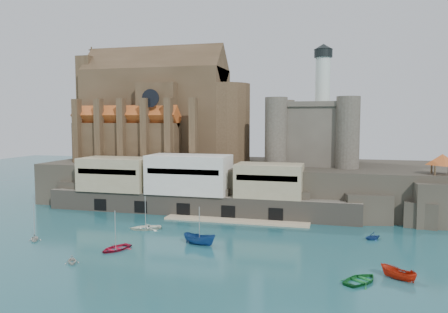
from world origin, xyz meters
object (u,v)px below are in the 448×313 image
castle_keep (313,130)px  boat_2 (199,244)px  boat_0 (116,250)px  boat_1 (72,263)px  church (162,115)px  pavilion (442,161)px

castle_keep → boat_2: castle_keep is taller
boat_0 → boat_1: (-2.98, -7.49, 0.00)m
boat_0 → castle_keep: bearing=80.7°
church → boat_2: size_ratio=7.93×
pavilion → boat_2: (-42.14, -25.66, -12.73)m
castle_keep → boat_1: bearing=-119.8°
church → castle_keep: size_ratio=1.60×
church → boat_2: (23.99, -41.52, -22.13)m
boat_1 → boat_2: 20.46m
church → boat_1: size_ratio=16.38×
pavilion → boat_2: size_ratio=1.08×
pavilion → boat_1: 70.68m
boat_0 → boat_1: boat_0 is taller
church → boat_0: (11.89, -47.86, -22.13)m
boat_0 → boat_2: size_ratio=0.93×
boat_0 → boat_1: size_ratio=1.91×
church → boat_1: bearing=-80.9°
castle_keep → boat_2: bearing=-111.7°
castle_keep → pavilion: bearing=-30.2°
church → boat_0: 54.06m
pavilion → boat_1: pavilion is taller
boat_1 → pavilion: bearing=-0.7°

